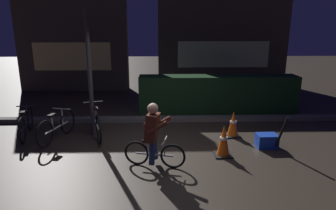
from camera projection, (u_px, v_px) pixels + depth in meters
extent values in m
plane|color=#2D261E|center=(159.00, 154.00, 6.16)|extent=(40.00, 40.00, 0.00)
cube|color=#56544F|center=(159.00, 119.00, 8.27)|extent=(12.00, 0.24, 0.12)
cube|color=black|center=(218.00, 94.00, 9.05)|extent=(4.80, 0.70, 1.13)
cube|color=#42382D|center=(72.00, 33.00, 11.74)|extent=(4.35, 0.50, 4.60)
cube|color=#F2D172|center=(72.00, 57.00, 11.71)|extent=(3.05, 0.04, 1.10)
cube|color=#42382D|center=(223.00, 36.00, 12.62)|extent=(5.54, 0.50, 4.29)
cube|color=#BFCC8C|center=(223.00, 54.00, 12.56)|extent=(3.88, 0.04, 1.10)
cylinder|color=#2D2D33|center=(90.00, 74.00, 6.88)|extent=(0.10, 0.10, 3.00)
torus|color=black|center=(30.00, 119.00, 7.50)|extent=(0.18, 0.61, 0.62)
torus|color=black|center=(22.00, 131.00, 6.64)|extent=(0.18, 0.61, 0.62)
cylinder|color=black|center=(26.00, 124.00, 7.07)|extent=(0.24, 0.90, 0.04)
cylinder|color=black|center=(24.00, 119.00, 6.87)|extent=(0.03, 0.03, 0.34)
cube|color=black|center=(23.00, 112.00, 6.83)|extent=(0.14, 0.22, 0.05)
cylinder|color=black|center=(27.00, 114.00, 7.25)|extent=(0.03, 0.03, 0.39)
cylinder|color=black|center=(26.00, 106.00, 7.20)|extent=(0.45, 0.12, 0.02)
torus|color=black|center=(68.00, 121.00, 7.28)|extent=(0.20, 0.60, 0.61)
torus|color=black|center=(45.00, 134.00, 6.43)|extent=(0.20, 0.60, 0.61)
cylinder|color=silver|center=(57.00, 127.00, 6.86)|extent=(0.26, 0.89, 0.04)
cylinder|color=silver|center=(52.00, 123.00, 6.66)|extent=(0.03, 0.03, 0.34)
cube|color=black|center=(51.00, 115.00, 6.62)|extent=(0.15, 0.22, 0.05)
cylinder|color=silver|center=(62.00, 116.00, 7.04)|extent=(0.03, 0.03, 0.38)
cylinder|color=silver|center=(62.00, 109.00, 6.99)|extent=(0.45, 0.14, 0.02)
torus|color=black|center=(93.00, 116.00, 7.57)|extent=(0.26, 0.67, 0.69)
torus|color=black|center=(99.00, 129.00, 6.63)|extent=(0.26, 0.67, 0.69)
cylinder|color=silver|center=(96.00, 122.00, 7.10)|extent=(0.37, 0.99, 0.04)
cylinder|color=silver|center=(96.00, 117.00, 6.88)|extent=(0.03, 0.03, 0.39)
cube|color=black|center=(96.00, 109.00, 6.83)|extent=(0.16, 0.22, 0.05)
cylinder|color=silver|center=(94.00, 110.00, 7.30)|extent=(0.03, 0.03, 0.44)
cylinder|color=silver|center=(93.00, 102.00, 7.24)|extent=(0.44, 0.17, 0.02)
cube|color=black|center=(223.00, 155.00, 6.10)|extent=(0.36, 0.36, 0.03)
cone|color=#EA560F|center=(224.00, 140.00, 6.01)|extent=(0.26, 0.26, 0.64)
cylinder|color=white|center=(224.00, 138.00, 6.00)|extent=(0.16, 0.16, 0.05)
cube|color=black|center=(232.00, 135.00, 7.17)|extent=(0.36, 0.36, 0.03)
cone|color=#EA560F|center=(233.00, 123.00, 7.09)|extent=(0.26, 0.26, 0.60)
cylinder|color=white|center=(233.00, 122.00, 7.08)|extent=(0.16, 0.16, 0.05)
cube|color=#193DB7|center=(267.00, 141.00, 6.47)|extent=(0.45, 0.33, 0.30)
torus|color=black|center=(173.00, 156.00, 5.50)|extent=(0.48, 0.15, 0.48)
torus|color=black|center=(137.00, 153.00, 5.63)|extent=(0.48, 0.15, 0.48)
cylinder|color=silver|center=(154.00, 155.00, 5.57)|extent=(0.69, 0.20, 0.04)
cylinder|color=silver|center=(148.00, 148.00, 5.55)|extent=(0.03, 0.03, 0.26)
cube|color=black|center=(148.00, 141.00, 5.52)|extent=(0.22, 0.14, 0.05)
cylinder|color=silver|center=(164.00, 148.00, 5.49)|extent=(0.03, 0.03, 0.30)
cylinder|color=silver|center=(164.00, 141.00, 5.45)|extent=(0.13, 0.45, 0.02)
cylinder|color=navy|center=(155.00, 150.00, 5.65)|extent=(0.15, 0.23, 0.42)
cylinder|color=navy|center=(152.00, 154.00, 5.46)|extent=(0.15, 0.23, 0.42)
cube|color=#512319|center=(152.00, 127.00, 5.43)|extent=(0.33, 0.37, 0.54)
sphere|color=tan|center=(153.00, 109.00, 5.33)|extent=(0.20, 0.20, 0.20)
cylinder|color=#512319|center=(161.00, 123.00, 5.52)|extent=(0.40, 0.17, 0.29)
cylinder|color=#512319|center=(158.00, 128.00, 5.26)|extent=(0.40, 0.17, 0.29)
ellipsoid|color=maroon|center=(152.00, 126.00, 5.64)|extent=(0.35, 0.23, 0.24)
cylinder|color=black|center=(281.00, 134.00, 6.17)|extent=(0.16, 0.34, 0.81)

